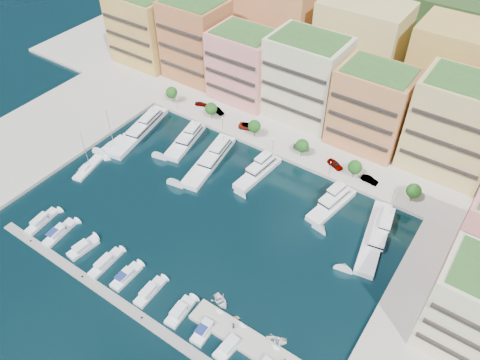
{
  "coord_description": "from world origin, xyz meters",
  "views": [
    {
      "loc": [
        51.73,
        -60.59,
        86.9
      ],
      "look_at": [
        2.47,
        10.86,
        6.0
      ],
      "focal_mm": 35.0,
      "sensor_mm": 36.0,
      "label": 1
    }
  ],
  "objects_px": {
    "tree_1": "(211,109)",
    "tender_1": "(237,318)",
    "lamppost_4": "(394,192)",
    "cruiser_6": "(180,312)",
    "yacht_6": "(376,234)",
    "yacht_1": "(186,139)",
    "cruiser_4": "(126,277)",
    "tender_0": "(221,301)",
    "car_1": "(218,111)",
    "car_5": "(370,180)",
    "tender_3": "(284,340)",
    "yacht_5": "(333,202)",
    "cruiser_7": "(206,329)",
    "yacht_3": "(259,170)",
    "person_0": "(234,326)",
    "lamppost_2": "(273,142)",
    "cruiser_5": "(150,292)",
    "yacht_2": "(211,158)",
    "car_4": "(335,164)",
    "lamppost_1": "(222,121)",
    "cruiser_2": "(83,248)",
    "tree_3": "(302,146)",
    "tree_5": "(414,191)",
    "lamppost_0": "(177,102)",
    "cruiser_8": "(231,345)",
    "cruiser_0": "(42,221)",
    "tree_2": "(254,126)",
    "tree_0": "(172,93)",
    "car_0": "(201,104)",
    "lamppost_3": "(330,166)",
    "tender_2": "(276,341)",
    "tree_4": "(355,167)",
    "sailboat_2": "(113,145)",
    "cruiser_3": "(105,263)",
    "sailboat_1": "(88,168)"
  },
  "relations": [
    {
      "from": "tree_3",
      "to": "tender_3",
      "type": "distance_m",
      "value": 56.91
    },
    {
      "from": "tree_4",
      "to": "yacht_5",
      "type": "distance_m",
      "value": 12.41
    },
    {
      "from": "cruiser_0",
      "to": "tree_1",
      "type": "bearing_deg",
      "value": 81.41
    },
    {
      "from": "lamppost_1",
      "to": "person_0",
      "type": "bearing_deg",
      "value": -51.97
    },
    {
      "from": "lamppost_1",
      "to": "cruiser_2",
      "type": "relative_size",
      "value": 0.55
    },
    {
      "from": "tree_5",
      "to": "lamppost_2",
      "type": "relative_size",
      "value": 1.35
    },
    {
      "from": "yacht_6",
      "to": "yacht_1",
      "type": "bearing_deg",
      "value": 177.52
    },
    {
      "from": "yacht_5",
      "to": "cruiser_3",
      "type": "bearing_deg",
      "value": -126.53
    },
    {
      "from": "yacht_3",
      "to": "person_0",
      "type": "relative_size",
      "value": 8.97
    },
    {
      "from": "tree_0",
      "to": "car_0",
      "type": "xyz_separation_m",
      "value": [
        8.81,
        3.86,
        -3.08
      ]
    },
    {
      "from": "car_1",
      "to": "car_4",
      "type": "height_order",
      "value": "car_4"
    },
    {
      "from": "tree_1",
      "to": "cruiser_6",
      "type": "distance_m",
      "value": 68.3
    },
    {
      "from": "tree_4",
      "to": "person_0",
      "type": "height_order",
      "value": "tree_4"
    },
    {
      "from": "yacht_2",
      "to": "person_0",
      "type": "distance_m",
      "value": 53.15
    },
    {
      "from": "tender_2",
      "to": "tree_4",
      "type": "bearing_deg",
      "value": -12.8
    },
    {
      "from": "tree_0",
      "to": "tender_1",
      "type": "bearing_deg",
      "value": -40.12
    },
    {
      "from": "lamppost_2",
      "to": "tree_2",
      "type": "bearing_deg",
      "value": 163.96
    },
    {
      "from": "cruiser_3",
      "to": "sailboat_2",
      "type": "xyz_separation_m",
      "value": [
        -30.21,
        31.46,
        -0.24
      ]
    },
    {
      "from": "tree_5",
      "to": "lamppost_3",
      "type": "relative_size",
      "value": 1.35
    },
    {
      "from": "cruiser_0",
      "to": "tender_1",
      "type": "relative_size",
      "value": 6.38
    },
    {
      "from": "lamppost_0",
      "to": "lamppost_3",
      "type": "bearing_deg",
      "value": 0.0
    },
    {
      "from": "cruiser_4",
      "to": "lamppost_2",
      "type": "bearing_deg",
      "value": 86.06
    },
    {
      "from": "tree_0",
      "to": "sailboat_2",
      "type": "bearing_deg",
      "value": -91.19
    },
    {
      "from": "lamppost_2",
      "to": "person_0",
      "type": "height_order",
      "value": "lamppost_2"
    },
    {
      "from": "lamppost_0",
      "to": "cruiser_8",
      "type": "distance_m",
      "value": 82.48
    },
    {
      "from": "tree_3",
      "to": "tree_5",
      "type": "relative_size",
      "value": 1.0
    },
    {
      "from": "lamppost_2",
      "to": "car_4",
      "type": "distance_m",
      "value": 18.47
    },
    {
      "from": "cruiser_4",
      "to": "yacht_3",
      "type": "bearing_deg",
      "value": 83.16
    },
    {
      "from": "tree_0",
      "to": "cruiser_6",
      "type": "distance_m",
      "value": 77.87
    },
    {
      "from": "yacht_1",
      "to": "cruiser_5",
      "type": "relative_size",
      "value": 2.3
    },
    {
      "from": "tree_5",
      "to": "cruiser_3",
      "type": "height_order",
      "value": "tree_5"
    },
    {
      "from": "tender_3",
      "to": "tender_0",
      "type": "xyz_separation_m",
      "value": [
        -15.53,
        -0.15,
        0.05
      ]
    },
    {
      "from": "lamppost_4",
      "to": "cruiser_7",
      "type": "height_order",
      "value": "lamppost_4"
    },
    {
      "from": "tree_0",
      "to": "sailboat_1",
      "type": "height_order",
      "value": "sailboat_1"
    },
    {
      "from": "cruiser_5",
      "to": "yacht_3",
      "type": "bearing_deg",
      "value": 91.93
    },
    {
      "from": "car_1",
      "to": "car_5",
      "type": "bearing_deg",
      "value": -76.76
    },
    {
      "from": "tender_1",
      "to": "car_4",
      "type": "distance_m",
      "value": 53.87
    },
    {
      "from": "cruiser_7",
      "to": "car_4",
      "type": "bearing_deg",
      "value": 90.47
    },
    {
      "from": "cruiser_0",
      "to": "tender_1",
      "type": "distance_m",
      "value": 55.22
    },
    {
      "from": "tree_0",
      "to": "car_4",
      "type": "height_order",
      "value": "tree_0"
    },
    {
      "from": "lamppost_2",
      "to": "cruiser_7",
      "type": "distance_m",
      "value": 58.88
    },
    {
      "from": "cruiser_2",
      "to": "car_4",
      "type": "height_order",
      "value": "car_4"
    },
    {
      "from": "cruiser_4",
      "to": "tender_0",
      "type": "xyz_separation_m",
      "value": [
        21.02,
        6.87,
        -0.11
      ]
    },
    {
      "from": "cruiser_8",
      "to": "tree_3",
      "type": "bearing_deg",
      "value": 106.0
    },
    {
      "from": "tree_5",
      "to": "car_0",
      "type": "relative_size",
      "value": 1.44
    },
    {
      "from": "yacht_5",
      "to": "cruiser_7",
      "type": "bearing_deg",
      "value": -96.64
    },
    {
      "from": "lamppost_4",
      "to": "cruiser_6",
      "type": "relative_size",
      "value": 0.55
    },
    {
      "from": "tree_2",
      "to": "yacht_1",
      "type": "relative_size",
      "value": 0.3
    },
    {
      "from": "tree_1",
      "to": "tender_1",
      "type": "bearing_deg",
      "value": -48.62
    },
    {
      "from": "yacht_6",
      "to": "tender_0",
      "type": "xyz_separation_m",
      "value": [
        -19.92,
        -35.84,
        -0.75
      ]
    }
  ]
}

